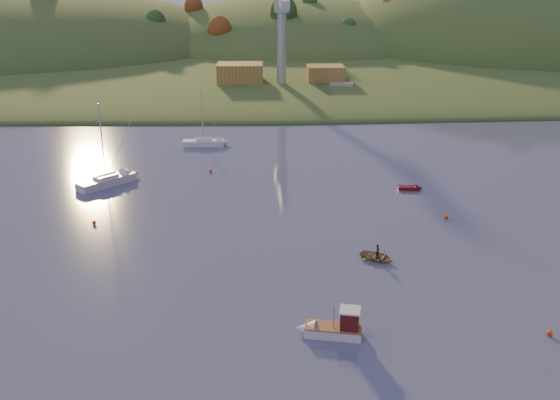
{
  "coord_description": "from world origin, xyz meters",
  "views": [
    {
      "loc": [
        -4.59,
        -29.67,
        29.92
      ],
      "look_at": [
        -1.82,
        37.28,
        4.4
      ],
      "focal_mm": 40.0,
      "sensor_mm": 36.0,
      "label": 1
    }
  ],
  "objects_px": {
    "sailboat_near": "(106,180)",
    "red_tender": "(413,188)",
    "sailboat_far": "(204,142)",
    "canoe": "(377,257)",
    "fishing_boat": "(329,327)"
  },
  "relations": [
    {
      "from": "sailboat_near",
      "to": "sailboat_far",
      "type": "height_order",
      "value": "sailboat_near"
    },
    {
      "from": "red_tender",
      "to": "fishing_boat",
      "type": "bearing_deg",
      "value": -106.88
    },
    {
      "from": "sailboat_near",
      "to": "red_tender",
      "type": "height_order",
      "value": "sailboat_near"
    },
    {
      "from": "sailboat_near",
      "to": "red_tender",
      "type": "xyz_separation_m",
      "value": [
        43.63,
        -3.65,
        -0.52
      ]
    },
    {
      "from": "sailboat_near",
      "to": "canoe",
      "type": "relative_size",
      "value": 3.2
    },
    {
      "from": "sailboat_near",
      "to": "sailboat_far",
      "type": "relative_size",
      "value": 1.21
    },
    {
      "from": "sailboat_far",
      "to": "canoe",
      "type": "distance_m",
      "value": 50.89
    },
    {
      "from": "sailboat_far",
      "to": "red_tender",
      "type": "height_order",
      "value": "sailboat_far"
    },
    {
      "from": "canoe",
      "to": "red_tender",
      "type": "bearing_deg",
      "value": 10.64
    },
    {
      "from": "fishing_boat",
      "to": "canoe",
      "type": "distance_m",
      "value": 15.85
    },
    {
      "from": "sailboat_far",
      "to": "canoe",
      "type": "relative_size",
      "value": 2.64
    },
    {
      "from": "sailboat_far",
      "to": "fishing_boat",
      "type": "bearing_deg",
      "value": -77.16
    },
    {
      "from": "fishing_boat",
      "to": "canoe",
      "type": "bearing_deg",
      "value": -103.95
    },
    {
      "from": "sailboat_near",
      "to": "sailboat_far",
      "type": "xyz_separation_m",
      "value": [
        12.41,
        20.42,
        -0.1
      ]
    },
    {
      "from": "sailboat_far",
      "to": "red_tender",
      "type": "distance_m",
      "value": 39.43
    }
  ]
}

